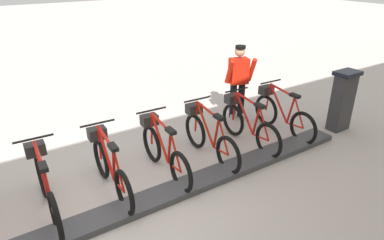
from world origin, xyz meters
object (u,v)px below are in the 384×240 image
at_px(bike_docked_0, 281,113).
at_px(bike_docked_4, 110,167).
at_px(bike_docked_5, 46,186).
at_px(bike_docked_2, 208,136).
at_px(bike_docked_3, 163,150).
at_px(payment_kiosk, 342,100).
at_px(worker_near_rack, 238,80).
at_px(bike_docked_1, 247,124).

height_order(bike_docked_0, bike_docked_4, same).
bearing_deg(bike_docked_5, bike_docked_2, -90.00).
bearing_deg(bike_docked_3, payment_kiosk, -98.28).
height_order(payment_kiosk, bike_docked_4, payment_kiosk).
height_order(bike_docked_3, bike_docked_4, same).
distance_m(bike_docked_3, bike_docked_4, 0.93).
bearing_deg(bike_docked_4, worker_near_rack, -72.46).
distance_m(bike_docked_0, bike_docked_1, 0.93).
bearing_deg(bike_docked_0, bike_docked_1, 90.00).
distance_m(bike_docked_3, bike_docked_5, 1.85).
bearing_deg(bike_docked_5, payment_kiosk, -95.65).
height_order(bike_docked_2, bike_docked_4, same).
bearing_deg(bike_docked_0, worker_near_rack, 13.79).
bearing_deg(worker_near_rack, bike_docked_4, 107.54).
xyz_separation_m(bike_docked_3, worker_near_rack, (1.09, -2.51, 0.48)).
bearing_deg(bike_docked_5, worker_near_rack, -76.02).
height_order(bike_docked_0, bike_docked_3, same).
bearing_deg(bike_docked_1, bike_docked_4, 90.00).
relative_size(bike_docked_2, bike_docked_3, 1.00).
bearing_deg(bike_docked_1, bike_docked_0, -90.00).
height_order(payment_kiosk, bike_docked_0, payment_kiosk).
bearing_deg(bike_docked_2, bike_docked_5, 90.00).
height_order(bike_docked_4, worker_near_rack, worker_near_rack).
relative_size(bike_docked_0, bike_docked_4, 1.00).
distance_m(bike_docked_0, bike_docked_5, 4.63).
bearing_deg(payment_kiosk, bike_docked_0, 63.61).
height_order(bike_docked_1, bike_docked_2, same).
relative_size(bike_docked_5, worker_near_rack, 1.04).
height_order(bike_docked_0, worker_near_rack, worker_near_rack).
bearing_deg(bike_docked_4, bike_docked_3, -90.00).
relative_size(bike_docked_1, bike_docked_2, 1.00).
xyz_separation_m(bike_docked_3, bike_docked_5, (0.00, 1.85, 0.00)).
relative_size(bike_docked_1, bike_docked_5, 1.00).
bearing_deg(payment_kiosk, worker_near_rack, 40.55).
distance_m(bike_docked_1, bike_docked_4, 2.78).
bearing_deg(bike_docked_1, bike_docked_5, 90.00).
bearing_deg(bike_docked_1, payment_kiosk, -105.38).
bearing_deg(worker_near_rack, bike_docked_3, 113.39).
bearing_deg(payment_kiosk, bike_docked_5, 84.35).
bearing_deg(bike_docked_5, bike_docked_4, -90.00).
relative_size(bike_docked_4, bike_docked_5, 1.00).
distance_m(bike_docked_0, bike_docked_3, 2.78).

